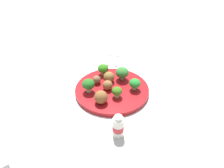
{
  "coord_description": "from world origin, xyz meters",
  "views": [
    {
      "loc": [
        -0.65,
        -0.05,
        0.52
      ],
      "look_at": [
        0.0,
        0.0,
        0.04
      ],
      "focal_mm": 34.68,
      "sensor_mm": 36.0,
      "label": 1
    }
  ],
  "objects_px": {
    "broccoli_floret_near_rim": "(103,69)",
    "meatball_back_right": "(108,85)",
    "broccoli_floret_far_rim": "(88,84)",
    "meatball_mid_left": "(97,80)",
    "fork": "(109,57)",
    "napkin": "(112,59)",
    "plate": "(112,90)",
    "broccoli_floret_back_right": "(135,83)",
    "broccoli_floret_front_left": "(117,91)",
    "broccoli_floret_mid_left": "(122,73)",
    "knife": "(116,57)",
    "meatball_front_right": "(101,97)",
    "meatball_near_rim": "(109,77)",
    "yogurt_bottle": "(118,127)"
  },
  "relations": [
    {
      "from": "broccoli_floret_near_rim",
      "to": "meatball_back_right",
      "type": "bearing_deg",
      "value": -164.06
    },
    {
      "from": "broccoli_floret_far_rim",
      "to": "meatball_mid_left",
      "type": "height_order",
      "value": "broccoli_floret_far_rim"
    },
    {
      "from": "broccoli_floret_near_rim",
      "to": "fork",
      "type": "xyz_separation_m",
      "value": [
        0.16,
        -0.01,
        -0.04
      ]
    },
    {
      "from": "meatball_mid_left",
      "to": "napkin",
      "type": "height_order",
      "value": "meatball_mid_left"
    },
    {
      "from": "plate",
      "to": "fork",
      "type": "bearing_deg",
      "value": 8.34
    },
    {
      "from": "broccoli_floret_far_rim",
      "to": "broccoli_floret_back_right",
      "type": "bearing_deg",
      "value": -79.45
    },
    {
      "from": "broccoli_floret_far_rim",
      "to": "meatball_back_right",
      "type": "bearing_deg",
      "value": -74.16
    },
    {
      "from": "broccoli_floret_front_left",
      "to": "broccoli_floret_back_right",
      "type": "distance_m",
      "value": 0.08
    },
    {
      "from": "broccoli_floret_front_left",
      "to": "meatball_back_right",
      "type": "height_order",
      "value": "broccoli_floret_front_left"
    },
    {
      "from": "broccoli_floret_back_right",
      "to": "broccoli_floret_near_rim",
      "type": "bearing_deg",
      "value": 56.29
    },
    {
      "from": "plate",
      "to": "broccoli_floret_back_right",
      "type": "height_order",
      "value": "broccoli_floret_back_right"
    },
    {
      "from": "broccoli_floret_mid_left",
      "to": "knife",
      "type": "relative_size",
      "value": 0.37
    },
    {
      "from": "meatball_front_right",
      "to": "meatball_back_right",
      "type": "height_order",
      "value": "meatball_front_right"
    },
    {
      "from": "broccoli_floret_front_left",
      "to": "meatball_back_right",
      "type": "relative_size",
      "value": 1.09
    },
    {
      "from": "meatball_near_rim",
      "to": "knife",
      "type": "distance_m",
      "value": 0.21
    },
    {
      "from": "broccoli_floret_back_right",
      "to": "meatball_front_right",
      "type": "bearing_deg",
      "value": 127.34
    },
    {
      "from": "plate",
      "to": "meatball_front_right",
      "type": "distance_m",
      "value": 0.09
    },
    {
      "from": "meatball_back_right",
      "to": "knife",
      "type": "distance_m",
      "value": 0.26
    },
    {
      "from": "broccoli_floret_mid_left",
      "to": "yogurt_bottle",
      "type": "distance_m",
      "value": 0.27
    },
    {
      "from": "yogurt_bottle",
      "to": "broccoli_floret_mid_left",
      "type": "bearing_deg",
      "value": 0.26
    },
    {
      "from": "knife",
      "to": "broccoli_floret_back_right",
      "type": "bearing_deg",
      "value": -160.98
    },
    {
      "from": "broccoli_floret_front_left",
      "to": "broccoli_floret_far_rim",
      "type": "bearing_deg",
      "value": 77.98
    },
    {
      "from": "broccoli_floret_mid_left",
      "to": "meatball_near_rim",
      "type": "distance_m",
      "value": 0.06
    },
    {
      "from": "broccoli_floret_mid_left",
      "to": "fork",
      "type": "distance_m",
      "value": 0.21
    },
    {
      "from": "meatball_front_right",
      "to": "broccoli_floret_far_rim",
      "type": "bearing_deg",
      "value": 42.94
    },
    {
      "from": "broccoli_floret_mid_left",
      "to": "knife",
      "type": "distance_m",
      "value": 0.2
    },
    {
      "from": "fork",
      "to": "meatball_mid_left",
      "type": "bearing_deg",
      "value": 173.47
    },
    {
      "from": "plate",
      "to": "broccoli_floret_far_rim",
      "type": "bearing_deg",
      "value": 107.52
    },
    {
      "from": "meatball_front_right",
      "to": "meatball_near_rim",
      "type": "height_order",
      "value": "meatball_front_right"
    },
    {
      "from": "meatball_mid_left",
      "to": "meatball_near_rim",
      "type": "relative_size",
      "value": 0.75
    },
    {
      "from": "broccoli_floret_mid_left",
      "to": "meatball_mid_left",
      "type": "height_order",
      "value": "broccoli_floret_mid_left"
    },
    {
      "from": "broccoli_floret_back_right",
      "to": "meatball_front_right",
      "type": "distance_m",
      "value": 0.15
    },
    {
      "from": "knife",
      "to": "fork",
      "type": "bearing_deg",
      "value": 95.62
    },
    {
      "from": "knife",
      "to": "broccoli_floret_front_left",
      "type": "bearing_deg",
      "value": -175.74
    },
    {
      "from": "meatball_mid_left",
      "to": "yogurt_bottle",
      "type": "height_order",
      "value": "yogurt_bottle"
    },
    {
      "from": "broccoli_floret_front_left",
      "to": "knife",
      "type": "xyz_separation_m",
      "value": [
        0.3,
        0.02,
        -0.03
      ]
    },
    {
      "from": "broccoli_floret_front_left",
      "to": "meatball_mid_left",
      "type": "bearing_deg",
      "value": 47.28
    },
    {
      "from": "broccoli_floret_back_right",
      "to": "napkin",
      "type": "xyz_separation_m",
      "value": [
        0.24,
        0.1,
        -0.04
      ]
    },
    {
      "from": "meatball_back_right",
      "to": "yogurt_bottle",
      "type": "distance_m",
      "value": 0.21
    },
    {
      "from": "yogurt_bottle",
      "to": "plate",
      "type": "bearing_deg",
      "value": 9.75
    },
    {
      "from": "broccoli_floret_near_rim",
      "to": "meatball_back_right",
      "type": "xyz_separation_m",
      "value": [
        -0.1,
        -0.03,
        -0.01
      ]
    },
    {
      "from": "meatball_front_right",
      "to": "meatball_near_rim",
      "type": "relative_size",
      "value": 1.09
    },
    {
      "from": "broccoli_floret_front_left",
      "to": "yogurt_bottle",
      "type": "bearing_deg",
      "value": -174.96
    },
    {
      "from": "meatball_front_right",
      "to": "broccoli_floret_mid_left",
      "type": "bearing_deg",
      "value": -24.24
    },
    {
      "from": "broccoli_floret_mid_left",
      "to": "yogurt_bottle",
      "type": "bearing_deg",
      "value": -179.74
    },
    {
      "from": "meatball_near_rim",
      "to": "fork",
      "type": "xyz_separation_m",
      "value": [
        0.21,
        0.02,
        -0.03
      ]
    },
    {
      "from": "broccoli_floret_mid_left",
      "to": "plate",
      "type": "bearing_deg",
      "value": 150.86
    },
    {
      "from": "meatball_front_right",
      "to": "meatball_mid_left",
      "type": "distance_m",
      "value": 0.12
    },
    {
      "from": "knife",
      "to": "yogurt_bottle",
      "type": "relative_size",
      "value": 1.9
    },
    {
      "from": "broccoli_floret_far_rim",
      "to": "meatball_front_right",
      "type": "relative_size",
      "value": 1.11
    }
  ]
}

